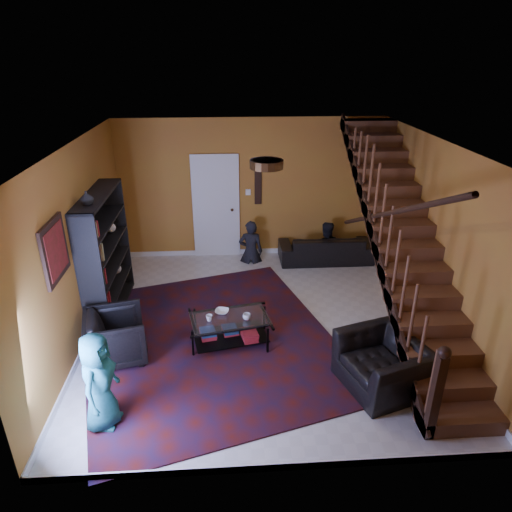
{
  "coord_description": "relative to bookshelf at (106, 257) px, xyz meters",
  "views": [
    {
      "loc": [
        -0.47,
        -6.08,
        3.98
      ],
      "look_at": [
        -0.04,
        0.4,
        1.01
      ],
      "focal_mm": 32.0,
      "sensor_mm": 36.0,
      "label": 1
    }
  ],
  "objects": [
    {
      "name": "sofa",
      "position": [
        3.9,
        1.7,
        -0.69
      ],
      "size": [
        1.87,
        0.73,
        0.55
      ],
      "primitive_type": "imported",
      "rotation": [
        0.0,
        0.0,
        3.14
      ],
      "color": "black",
      "rests_on": "floor"
    },
    {
      "name": "door",
      "position": [
        1.7,
        2.12,
        0.06
      ],
      "size": [
        0.82,
        0.05,
        2.05
      ],
      "primitive_type": "cube",
      "color": "silver",
      "rests_on": "floor"
    },
    {
      "name": "floor",
      "position": [
        2.4,
        -0.6,
        -0.96
      ],
      "size": [
        5.5,
        5.5,
        0.0
      ],
      "primitive_type": "plane",
      "color": "beige",
      "rests_on": "ground"
    },
    {
      "name": "popcorn_bucket",
      "position": [
        0.3,
        -2.3,
        -0.87
      ],
      "size": [
        0.15,
        0.15,
        0.14
      ],
      "primitive_type": "cylinder",
      "rotation": [
        0.0,
        0.0,
        0.2
      ],
      "color": "red",
      "rests_on": "rug"
    },
    {
      "name": "cup_b",
      "position": [
        1.63,
        -1.1,
        -0.49
      ],
      "size": [
        0.1,
        0.1,
        0.09
      ],
      "primitive_type": "imported",
      "rotation": [
        0.0,
        0.0,
        -0.06
      ],
      "color": "#999999",
      "rests_on": "coffee_table"
    },
    {
      "name": "cup_a",
      "position": [
        2.17,
        -1.1,
        -0.49
      ],
      "size": [
        0.14,
        0.14,
        0.09
      ],
      "primitive_type": "imported",
      "rotation": [
        0.0,
        0.0,
        0.3
      ],
      "color": "#999999",
      "rests_on": "coffee_table"
    },
    {
      "name": "rug",
      "position": [
        1.61,
        -1.0,
        -0.95
      ],
      "size": [
        4.5,
        4.84,
        0.02
      ],
      "primitive_type": "cube",
      "rotation": [
        0.0,
        0.0,
        0.28
      ],
      "color": "#3F0E0B",
      "rests_on": "floor"
    },
    {
      "name": "vase",
      "position": [
        -0.0,
        -0.5,
        1.13
      ],
      "size": [
        0.18,
        0.18,
        0.19
      ],
      "primitive_type": "imported",
      "color": "#999999",
      "rests_on": "bookshelf"
    },
    {
      "name": "ceiling_fixture",
      "position": [
        2.4,
        -1.4,
        1.78
      ],
      "size": [
        0.4,
        0.4,
        0.1
      ],
      "primitive_type": "cylinder",
      "color": "#3F2814",
      "rests_on": "room"
    },
    {
      "name": "armchair_left",
      "position": [
        0.35,
        -1.32,
        -0.6
      ],
      "size": [
        0.96,
        0.94,
        0.72
      ],
      "primitive_type": "imported",
      "rotation": [
        0.0,
        0.0,
        1.81
      ],
      "color": "black",
      "rests_on": "floor"
    },
    {
      "name": "person_adult_a",
      "position": [
        2.38,
        1.75,
        -0.75
      ],
      "size": [
        0.51,
        0.36,
        1.33
      ],
      "primitive_type": "imported",
      "rotation": [
        0.0,
        0.0,
        3.05
      ],
      "color": "black",
      "rests_on": "sofa"
    },
    {
      "name": "armchair_right",
      "position": [
        3.83,
        -2.12,
        -0.63
      ],
      "size": [
        1.17,
        1.25,
        0.67
      ],
      "primitive_type": "imported",
      "rotation": [
        0.0,
        0.0,
        -1.25
      ],
      "color": "black",
      "rests_on": "floor"
    },
    {
      "name": "person_adult_b",
      "position": [
        3.9,
        1.75,
        -0.78
      ],
      "size": [
        0.62,
        0.49,
        1.26
      ],
      "primitive_type": "imported",
      "rotation": [
        0.0,
        0.0,
        3.12
      ],
      "color": "black",
      "rests_on": "sofa"
    },
    {
      "name": "room",
      "position": [
        1.07,
        0.73,
        -0.91
      ],
      "size": [
        5.5,
        5.5,
        5.5
      ],
      "color": "#A45924",
      "rests_on": "ground"
    },
    {
      "name": "coffee_table",
      "position": [
        1.92,
        -1.05,
        -0.72
      ],
      "size": [
        1.22,
        0.86,
        0.43
      ],
      "rotation": [
        0.0,
        0.0,
        0.2
      ],
      "color": "black",
      "rests_on": "floor"
    },
    {
      "name": "bowl",
      "position": [
        1.81,
        -0.91,
        -0.51
      ],
      "size": [
        0.24,
        0.24,
        0.05
      ],
      "primitive_type": "imported",
      "rotation": [
        0.0,
        0.0,
        -0.24
      ],
      "color": "#999999",
      "rests_on": "coffee_table"
    },
    {
      "name": "bookshelf",
      "position": [
        0.0,
        0.0,
        0.0
      ],
      "size": [
        0.35,
        1.8,
        2.0
      ],
      "color": "black",
      "rests_on": "floor"
    },
    {
      "name": "framed_picture",
      "position": [
        -0.17,
        -1.5,
        0.79
      ],
      "size": [
        0.04,
        0.74,
        0.74
      ],
      "primitive_type": "cube",
      "color": "maroon",
      "rests_on": "room"
    },
    {
      "name": "staircase",
      "position": [
        4.53,
        -0.6,
        0.43
      ],
      "size": [
        0.95,
        5.02,
        3.18
      ],
      "color": "brown",
      "rests_on": "floor"
    },
    {
      "name": "person_child",
      "position": [
        0.45,
        -2.56,
        -0.36
      ],
      "size": [
        0.49,
        0.66,
        1.21
      ],
      "primitive_type": "imported",
      "rotation": [
        0.0,
        0.0,
        1.37
      ],
      "color": "#1C616C",
      "rests_on": "armchair_left"
    },
    {
      "name": "wall_hanging",
      "position": [
        2.55,
        2.13,
        0.59
      ],
      "size": [
        0.14,
        0.03,
        0.9
      ],
      "primitive_type": "cube",
      "color": "black",
      "rests_on": "room"
    }
  ]
}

